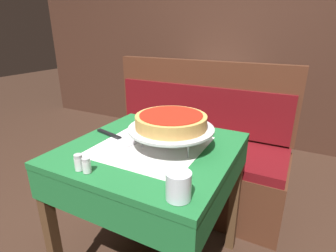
{
  "coord_description": "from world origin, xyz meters",
  "views": [
    {
      "loc": [
        0.58,
        -0.96,
        1.26
      ],
      "look_at": [
        0.09,
        0.01,
        0.86
      ],
      "focal_mm": 28.0,
      "sensor_mm": 36.0,
      "label": 1
    }
  ],
  "objects_px": {
    "deep_dish_pizza": "(171,121)",
    "condiment_caddy": "(201,79)",
    "pizza_server": "(117,137)",
    "dining_table_rear": "(205,95)",
    "booth_bench": "(189,160)",
    "pizza_pan_stand": "(171,129)",
    "dining_table_front": "(151,166)",
    "pepper_shaker": "(87,165)",
    "salt_shaker": "(79,162)",
    "water_glass_near": "(179,186)"
  },
  "relations": [
    {
      "from": "dining_table_front",
      "to": "water_glass_near",
      "type": "bearing_deg",
      "value": -46.94
    },
    {
      "from": "pepper_shaker",
      "to": "salt_shaker",
      "type": "bearing_deg",
      "value": 180.0
    },
    {
      "from": "dining_table_rear",
      "to": "salt_shaker",
      "type": "height_order",
      "value": "salt_shaker"
    },
    {
      "from": "dining_table_front",
      "to": "deep_dish_pizza",
      "type": "distance_m",
      "value": 0.25
    },
    {
      "from": "dining_table_rear",
      "to": "deep_dish_pizza",
      "type": "height_order",
      "value": "deep_dish_pizza"
    },
    {
      "from": "pizza_server",
      "to": "pizza_pan_stand",
      "type": "bearing_deg",
      "value": 6.95
    },
    {
      "from": "pepper_shaker",
      "to": "dining_table_rear",
      "type": "bearing_deg",
      "value": 95.92
    },
    {
      "from": "salt_shaker",
      "to": "water_glass_near",
      "type": "bearing_deg",
      "value": 1.54
    },
    {
      "from": "pizza_pan_stand",
      "to": "deep_dish_pizza",
      "type": "height_order",
      "value": "deep_dish_pizza"
    },
    {
      "from": "pizza_pan_stand",
      "to": "pizza_server",
      "type": "bearing_deg",
      "value": -173.05
    },
    {
      "from": "dining_table_rear",
      "to": "condiment_caddy",
      "type": "xyz_separation_m",
      "value": [
        -0.04,
        -0.06,
        0.17
      ]
    },
    {
      "from": "dining_table_rear",
      "to": "deep_dish_pizza",
      "type": "relative_size",
      "value": 2.34
    },
    {
      "from": "pizza_pan_stand",
      "to": "deep_dish_pizza",
      "type": "xyz_separation_m",
      "value": [
        0.0,
        -0.0,
        0.04
      ]
    },
    {
      "from": "pepper_shaker",
      "to": "condiment_caddy",
      "type": "height_order",
      "value": "condiment_caddy"
    },
    {
      "from": "salt_shaker",
      "to": "pepper_shaker",
      "type": "relative_size",
      "value": 1.08
    },
    {
      "from": "pizza_server",
      "to": "condiment_caddy",
      "type": "bearing_deg",
      "value": 94.7
    },
    {
      "from": "pizza_server",
      "to": "condiment_caddy",
      "type": "distance_m",
      "value": 1.51
    },
    {
      "from": "salt_shaker",
      "to": "pizza_server",
      "type": "bearing_deg",
      "value": 101.8
    },
    {
      "from": "deep_dish_pizza",
      "to": "water_glass_near",
      "type": "height_order",
      "value": "deep_dish_pizza"
    },
    {
      "from": "pizza_server",
      "to": "salt_shaker",
      "type": "distance_m",
      "value": 0.33
    },
    {
      "from": "pepper_shaker",
      "to": "dining_table_front",
      "type": "bearing_deg",
      "value": 73.86
    },
    {
      "from": "dining_table_front",
      "to": "water_glass_near",
      "type": "xyz_separation_m",
      "value": [
        0.29,
        -0.31,
        0.16
      ]
    },
    {
      "from": "dining_table_front",
      "to": "condiment_caddy",
      "type": "bearing_deg",
      "value": 102.1
    },
    {
      "from": "pizza_pan_stand",
      "to": "condiment_caddy",
      "type": "xyz_separation_m",
      "value": [
        -0.41,
        1.47,
        -0.04
      ]
    },
    {
      "from": "salt_shaker",
      "to": "dining_table_front",
      "type": "bearing_deg",
      "value": 67.46
    },
    {
      "from": "dining_table_front",
      "to": "pepper_shaker",
      "type": "xyz_separation_m",
      "value": [
        -0.09,
        -0.32,
        0.14
      ]
    },
    {
      "from": "pizza_server",
      "to": "water_glass_near",
      "type": "height_order",
      "value": "water_glass_near"
    },
    {
      "from": "deep_dish_pizza",
      "to": "condiment_caddy",
      "type": "height_order",
      "value": "condiment_caddy"
    },
    {
      "from": "booth_bench",
      "to": "pizza_pan_stand",
      "type": "bearing_deg",
      "value": -74.58
    },
    {
      "from": "pepper_shaker",
      "to": "booth_bench",
      "type": "bearing_deg",
      "value": 90.66
    },
    {
      "from": "condiment_caddy",
      "to": "pizza_server",
      "type": "bearing_deg",
      "value": -85.3
    },
    {
      "from": "water_glass_near",
      "to": "condiment_caddy",
      "type": "height_order",
      "value": "condiment_caddy"
    },
    {
      "from": "water_glass_near",
      "to": "booth_bench",
      "type": "bearing_deg",
      "value": 110.66
    },
    {
      "from": "pizza_pan_stand",
      "to": "pepper_shaker",
      "type": "xyz_separation_m",
      "value": [
        -0.18,
        -0.35,
        -0.06
      ]
    },
    {
      "from": "pizza_pan_stand",
      "to": "water_glass_near",
      "type": "relative_size",
      "value": 4.18
    },
    {
      "from": "pizza_pan_stand",
      "to": "pizza_server",
      "type": "distance_m",
      "value": 0.3
    },
    {
      "from": "dining_table_rear",
      "to": "water_glass_near",
      "type": "relative_size",
      "value": 8.06
    },
    {
      "from": "pizza_server",
      "to": "salt_shaker",
      "type": "bearing_deg",
      "value": -78.2
    },
    {
      "from": "pizza_pan_stand",
      "to": "pepper_shaker",
      "type": "relative_size",
      "value": 6.51
    },
    {
      "from": "booth_bench",
      "to": "pizza_pan_stand",
      "type": "distance_m",
      "value": 0.89
    },
    {
      "from": "booth_bench",
      "to": "water_glass_near",
      "type": "bearing_deg",
      "value": -69.34
    },
    {
      "from": "pizza_pan_stand",
      "to": "pizza_server",
      "type": "relative_size",
      "value": 1.37
    },
    {
      "from": "dining_table_front",
      "to": "pepper_shaker",
      "type": "distance_m",
      "value": 0.36
    },
    {
      "from": "deep_dish_pizza",
      "to": "pizza_server",
      "type": "relative_size",
      "value": 1.12
    },
    {
      "from": "pizza_pan_stand",
      "to": "condiment_caddy",
      "type": "bearing_deg",
      "value": 105.59
    },
    {
      "from": "booth_bench",
      "to": "pepper_shaker",
      "type": "bearing_deg",
      "value": -89.34
    },
    {
      "from": "water_glass_near",
      "to": "salt_shaker",
      "type": "distance_m",
      "value": 0.42
    },
    {
      "from": "pepper_shaker",
      "to": "pizza_pan_stand",
      "type": "bearing_deg",
      "value": 63.12
    },
    {
      "from": "dining_table_rear",
      "to": "condiment_caddy",
      "type": "relative_size",
      "value": 4.06
    },
    {
      "from": "deep_dish_pizza",
      "to": "pepper_shaker",
      "type": "bearing_deg",
      "value": -116.88
    }
  ]
}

